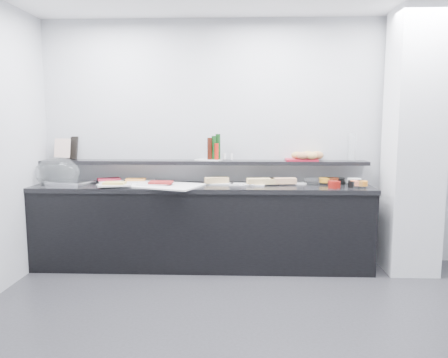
{
  "coord_description": "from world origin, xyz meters",
  "views": [
    {
      "loc": [
        -0.28,
        -2.93,
        1.58
      ],
      "look_at": [
        -0.45,
        1.45,
        1.0
      ],
      "focal_mm": 35.0,
      "sensor_mm": 36.0,
      "label": 1
    }
  ],
  "objects_px": {
    "framed_print": "(68,148)",
    "condiment_tray": "(209,160)",
    "carafe": "(352,147)",
    "cloche_base": "(70,183)",
    "sandwich_plate_mid": "(248,184)",
    "bread_tray": "(301,160)"
  },
  "relations": [
    {
      "from": "cloche_base",
      "to": "sandwich_plate_mid",
      "type": "distance_m",
      "value": 1.92
    },
    {
      "from": "cloche_base",
      "to": "bread_tray",
      "type": "relative_size",
      "value": 1.28
    },
    {
      "from": "cloche_base",
      "to": "carafe",
      "type": "relative_size",
      "value": 1.47
    },
    {
      "from": "bread_tray",
      "to": "framed_print",
      "type": "bearing_deg",
      "value": 177.66
    },
    {
      "from": "framed_print",
      "to": "condiment_tray",
      "type": "relative_size",
      "value": 0.97
    },
    {
      "from": "cloche_base",
      "to": "carafe",
      "type": "height_order",
      "value": "carafe"
    },
    {
      "from": "cloche_base",
      "to": "carafe",
      "type": "distance_m",
      "value": 3.07
    },
    {
      "from": "sandwich_plate_mid",
      "to": "carafe",
      "type": "height_order",
      "value": "carafe"
    },
    {
      "from": "bread_tray",
      "to": "carafe",
      "type": "relative_size",
      "value": 1.15
    },
    {
      "from": "bread_tray",
      "to": "cloche_base",
      "type": "bearing_deg",
      "value": -175.32
    },
    {
      "from": "sandwich_plate_mid",
      "to": "carafe",
      "type": "relative_size",
      "value": 1.23
    },
    {
      "from": "sandwich_plate_mid",
      "to": "carafe",
      "type": "xyz_separation_m",
      "value": [
        1.13,
        0.13,
        0.39
      ]
    },
    {
      "from": "sandwich_plate_mid",
      "to": "condiment_tray",
      "type": "height_order",
      "value": "condiment_tray"
    },
    {
      "from": "framed_print",
      "to": "carafe",
      "type": "bearing_deg",
      "value": 9.23
    },
    {
      "from": "sandwich_plate_mid",
      "to": "cloche_base",
      "type": "bearing_deg",
      "value": -172.09
    },
    {
      "from": "cloche_base",
      "to": "carafe",
      "type": "xyz_separation_m",
      "value": [
        3.04,
        0.17,
        0.38
      ]
    },
    {
      "from": "sandwich_plate_mid",
      "to": "condiment_tray",
      "type": "distance_m",
      "value": 0.53
    },
    {
      "from": "condiment_tray",
      "to": "carafe",
      "type": "bearing_deg",
      "value": 22.14
    },
    {
      "from": "condiment_tray",
      "to": "carafe",
      "type": "height_order",
      "value": "carafe"
    },
    {
      "from": "framed_print",
      "to": "condiment_tray",
      "type": "height_order",
      "value": "framed_print"
    },
    {
      "from": "framed_print",
      "to": "carafe",
      "type": "xyz_separation_m",
      "value": [
        3.18,
        -0.14,
        0.02
      ]
    },
    {
      "from": "bread_tray",
      "to": "condiment_tray",
      "type": "bearing_deg",
      "value": 179.46
    }
  ]
}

